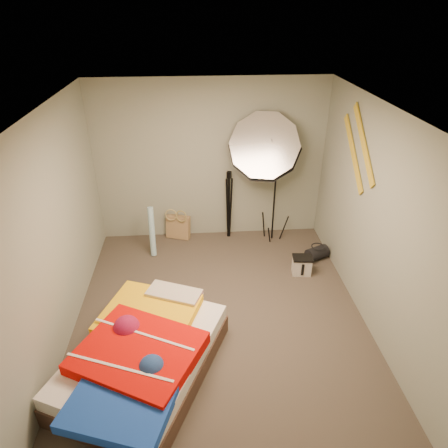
{
  "coord_description": "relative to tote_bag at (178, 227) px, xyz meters",
  "views": [
    {
      "loc": [
        -0.24,
        -3.75,
        3.42
      ],
      "look_at": [
        0.1,
        0.6,
        0.95
      ],
      "focal_mm": 32.0,
      "sensor_mm": 36.0,
      "label": 1
    }
  ],
  "objects": [
    {
      "name": "floor",
      "position": [
        0.55,
        -1.9,
        -0.19
      ],
      "size": [
        4.0,
        4.0,
        0.0
      ],
      "primitive_type": "plane",
      "color": "brown",
      "rests_on": "ground"
    },
    {
      "name": "ceiling",
      "position": [
        0.55,
        -1.9,
        2.31
      ],
      "size": [
        4.0,
        4.0,
        0.0
      ],
      "primitive_type": "plane",
      "rotation": [
        3.14,
        0.0,
        0.0
      ],
      "color": "silver",
      "rests_on": "wall_back"
    },
    {
      "name": "wall_back",
      "position": [
        0.55,
        0.1,
        1.06
      ],
      "size": [
        3.5,
        0.0,
        3.5
      ],
      "primitive_type": "plane",
      "rotation": [
        1.57,
        0.0,
        0.0
      ],
      "color": "gray",
      "rests_on": "floor"
    },
    {
      "name": "wall_front",
      "position": [
        0.55,
        -3.9,
        1.06
      ],
      "size": [
        3.5,
        0.0,
        3.5
      ],
      "primitive_type": "plane",
      "rotation": [
        -1.57,
        0.0,
        0.0
      ],
      "color": "gray",
      "rests_on": "floor"
    },
    {
      "name": "wall_left",
      "position": [
        -1.2,
        -1.9,
        1.06
      ],
      "size": [
        0.0,
        4.0,
        4.0
      ],
      "primitive_type": "plane",
      "rotation": [
        1.57,
        0.0,
        1.57
      ],
      "color": "gray",
      "rests_on": "floor"
    },
    {
      "name": "wall_right",
      "position": [
        2.3,
        -1.9,
        1.06
      ],
      "size": [
        0.0,
        4.0,
        4.0
      ],
      "primitive_type": "plane",
      "rotation": [
        1.57,
        0.0,
        -1.57
      ],
      "color": "gray",
      "rests_on": "floor"
    },
    {
      "name": "tote_bag",
      "position": [
        0.0,
        0.0,
        0.0
      ],
      "size": [
        0.42,
        0.28,
        0.39
      ],
      "primitive_type": "cube",
      "rotation": [
        -0.14,
        0.0,
        -0.33
      ],
      "color": "tan",
      "rests_on": "floor"
    },
    {
      "name": "wrapping_roll",
      "position": [
        -0.37,
        -0.45,
        0.19
      ],
      "size": [
        0.09,
        0.22,
        0.77
      ],
      "primitive_type": "cylinder",
      "rotation": [
        -0.17,
        0.0,
        0.01
      ],
      "color": "#57ADCA",
      "rests_on": "floor"
    },
    {
      "name": "camera_case",
      "position": [
        1.76,
        -1.14,
        -0.06
      ],
      "size": [
        0.27,
        0.21,
        0.25
      ],
      "primitive_type": "cube",
      "rotation": [
        0.0,
        0.0,
        -0.1
      ],
      "color": "beige",
      "rests_on": "floor"
    },
    {
      "name": "duffel_bag",
      "position": [
        2.08,
        -0.79,
        -0.09
      ],
      "size": [
        0.38,
        0.32,
        0.2
      ],
      "primitive_type": "cylinder",
      "rotation": [
        0.0,
        1.57,
        0.43
      ],
      "color": "black",
      "rests_on": "floor"
    },
    {
      "name": "wall_stripe_upper",
      "position": [
        2.28,
        -1.3,
        1.76
      ],
      "size": [
        0.02,
        0.91,
        0.78
      ],
      "primitive_type": "cube",
      "rotation": [
        0.7,
        0.0,
        0.0
      ],
      "color": "gold",
      "rests_on": "wall_right"
    },
    {
      "name": "wall_stripe_lower",
      "position": [
        2.28,
        -1.05,
        1.56
      ],
      "size": [
        0.02,
        0.91,
        0.78
      ],
      "primitive_type": "cube",
      "rotation": [
        0.7,
        0.0,
        0.0
      ],
      "color": "gold",
      "rests_on": "wall_right"
    },
    {
      "name": "bed",
      "position": [
        -0.29,
        -2.73,
        0.07
      ],
      "size": [
        1.83,
        2.18,
        0.51
      ],
      "color": "#4F352B",
      "rests_on": "floor"
    },
    {
      "name": "photo_umbrella",
      "position": [
        1.31,
        -0.23,
        1.38
      ],
      "size": [
        1.38,
        1.09,
        2.18
      ],
      "color": "black",
      "rests_on": "floor"
    },
    {
      "name": "camera_tripod",
      "position": [
        0.82,
        -0.03,
        0.46
      ],
      "size": [
        0.08,
        0.08,
        1.14
      ],
      "color": "black",
      "rests_on": "floor"
    }
  ]
}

